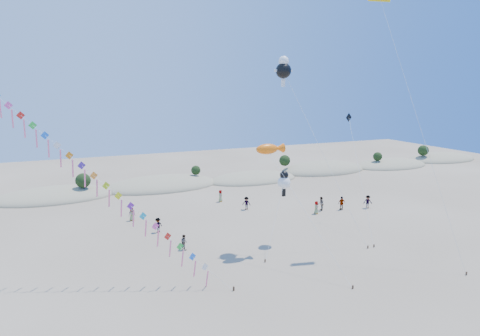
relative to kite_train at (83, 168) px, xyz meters
name	(u,v)px	position (x,y,z in m)	size (l,w,h in m)	color
dune_ridge	(168,185)	(13.39, 29.94, -9.54)	(145.30, 11.49, 5.57)	gray
kite_train	(83,168)	(0.00, 0.00, 0.00)	(19.78, 12.78, 18.50)	#3F2D1E
fish_kite	(270,149)	(16.85, -0.36, 0.58)	(4.14, 10.49, 10.77)	#3F2D1E
cartoon_kite_low	(284,181)	(19.15, 0.94, -3.07)	(4.74, 4.64, 7.67)	#3F2D1E
cartoon_kite_high	(284,69)	(19.20, 1.61, 8.18)	(8.08, 6.51, 19.11)	#3F2D1E
parafoil_kite	(381,3)	(27.67, -2.07, 14.33)	(3.72, 10.80, 24.94)	#3F2D1E
dark_kite	(354,146)	(29.81, 3.38, -0.37)	(4.35, 10.20, 13.01)	#3F2D1E
beachgoers	(267,208)	(21.67, 9.70, -8.78)	(31.30, 15.84, 1.86)	slate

